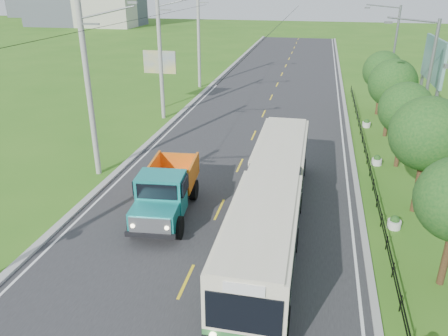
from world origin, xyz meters
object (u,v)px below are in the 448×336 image
(pole_far, at_px, (199,40))
(tree_fourth, at_px, (406,111))
(streetlight_mid, at_px, (424,91))
(planter_far, at_px, (366,124))
(tree_fifth, at_px, (393,86))
(pole_near, at_px, (89,92))
(tree_third, at_px, (427,137))
(planter_mid, at_px, (377,160))
(dump_truck, at_px, (166,188))
(billboard_left, at_px, (160,66))
(streetlight_far, at_px, (392,55))
(tree_back, at_px, (383,73))
(planter_near, at_px, (394,223))
(bus, at_px, (272,195))
(billboard_right, at_px, (433,67))
(pole_mid, at_px, (161,58))

(pole_far, relative_size, tree_fourth, 1.85)
(streetlight_mid, height_order, planter_far, streetlight_mid)
(tree_fifth, bearing_deg, pole_near, -148.41)
(tree_third, distance_m, tree_fifth, 12.00)
(tree_fourth, distance_m, planter_mid, 3.53)
(dump_truck, bearing_deg, tree_third, 8.88)
(streetlight_mid, height_order, billboard_left, streetlight_mid)
(tree_fifth, distance_m, dump_truck, 19.68)
(streetlight_far, bearing_deg, pole_far, 165.19)
(streetlight_far, xyz_separation_m, dump_truck, (-13.13, -23.00, -3.44))
(tree_fifth, bearing_deg, planter_far, 124.05)
(tree_back, distance_m, planter_mid, 12.66)
(planter_near, relative_size, bus, 0.04)
(tree_third, height_order, billboard_right, billboard_right)
(planter_near, bearing_deg, pole_mid, 138.35)
(streetlight_far, bearing_deg, planter_far, -108.80)
(planter_near, height_order, billboard_right, billboard_right)
(tree_third, height_order, planter_near, tree_third)
(tree_back, bearing_deg, pole_near, -136.59)
(pole_mid, xyz_separation_m, tree_fifth, (18.12, -0.86, -1.24))
(billboard_right, distance_m, dump_truck, 21.42)
(planter_far, relative_size, billboard_right, 0.09)
(pole_near, relative_size, dump_truck, 1.58)
(tree_third, xyz_separation_m, tree_fourth, (-0.00, 6.00, -0.40))
(pole_far, bearing_deg, tree_back, -20.74)
(pole_near, height_order, dump_truck, pole_near)
(tree_back, relative_size, billboard_left, 1.06)
(tree_back, distance_m, billboard_right, 6.82)
(billboard_left, distance_m, dump_truck, 20.40)
(pole_far, height_order, tree_fourth, pole_far)
(tree_fourth, relative_size, planter_mid, 8.06)
(pole_far, bearing_deg, tree_fifth, -35.36)
(pole_near, relative_size, pole_far, 1.00)
(pole_near, relative_size, billboard_right, 1.37)
(pole_near, height_order, tree_third, pole_near)
(streetlight_mid, distance_m, billboard_right, 6.24)
(billboard_right, height_order, bus, billboard_right)
(tree_back, bearing_deg, billboard_right, -68.30)
(tree_back, height_order, bus, tree_back)
(billboard_left, xyz_separation_m, bus, (12.34, -19.45, -2.01))
(tree_third, distance_m, streetlight_mid, 5.98)
(tree_fourth, height_order, streetlight_mid, streetlight_mid)
(tree_third, xyz_separation_m, bus, (-7.02, -3.59, -2.12))
(pole_near, relative_size, planter_near, 14.93)
(planter_near, distance_m, billboard_left, 25.78)
(pole_mid, height_order, billboard_left, pole_mid)
(streetlight_far, xyz_separation_m, bus, (-7.80, -23.45, -3.04))
(pole_mid, bearing_deg, billboard_left, 112.42)
(pole_mid, distance_m, dump_truck, 17.40)
(billboard_right, bearing_deg, streetlight_far, 101.71)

